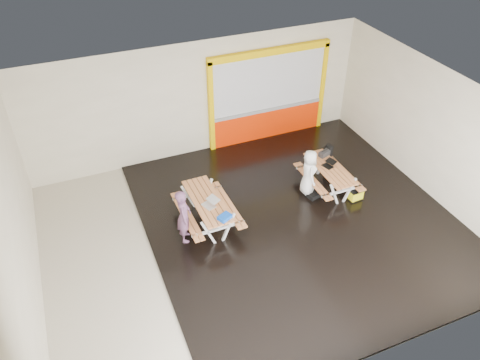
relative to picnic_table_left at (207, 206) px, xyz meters
name	(u,v)px	position (x,y,z in m)	size (l,w,h in m)	color
room	(255,176)	(0.95, -0.72, 1.15)	(10.02, 8.02, 3.52)	beige
deck	(298,219)	(2.20, -0.72, -0.57)	(7.50, 7.98, 0.05)	black
kiosk	(268,97)	(3.15, 3.21, 0.84)	(3.88, 0.16, 3.00)	#F42C01
picnic_table_left	(207,206)	(0.00, 0.00, 0.00)	(1.36, 1.97, 0.78)	#D58750
picnic_table_right	(329,173)	(3.53, 0.09, -0.04)	(1.23, 1.80, 0.72)	#D58750
person_left	(184,216)	(-0.71, -0.38, 0.22)	(0.52, 0.34, 1.42)	#684161
person_right	(309,172)	(2.89, 0.10, 0.16)	(0.63, 0.41, 1.30)	white
laptop_left	(210,203)	(0.01, -0.21, 0.23)	(0.45, 0.43, 0.16)	silver
laptop_right	(329,164)	(3.56, 0.19, 0.17)	(0.40, 0.37, 0.14)	black
blue_pouch	(225,217)	(0.16, -0.80, 0.23)	(0.31, 0.22, 0.09)	blue
toolbox	(324,153)	(3.69, 0.66, 0.20)	(0.36, 0.25, 0.19)	black
backpack	(328,151)	(3.97, 0.89, 0.07)	(0.28, 0.23, 0.41)	black
dark_case	(314,195)	(2.99, -0.11, -0.48)	(0.36, 0.27, 0.13)	black
fluke_bag	(356,195)	(3.96, -0.65, -0.39)	(0.39, 0.27, 0.32)	black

